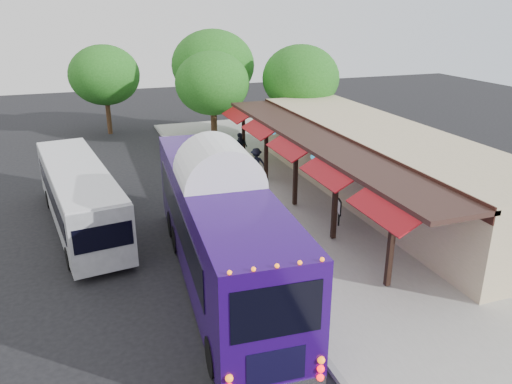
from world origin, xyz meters
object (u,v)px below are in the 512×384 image
object	(u,v)px
city_bus	(79,195)
ped_c	(240,148)
ped_d	(256,163)
coach_bus	(220,223)
ped_b	(260,230)
ped_a	(251,208)
sign_board	(339,208)

from	to	relation	value
city_bus	ped_c	xyz separation A→B (m)	(9.47, 6.36, -0.44)
ped_c	ped_d	distance (m)	2.92
coach_bus	city_bus	distance (m)	7.93
ped_b	coach_bus	bearing A→B (deg)	44.81
coach_bus	ped_a	bearing A→B (deg)	60.63
coach_bus	ped_a	distance (m)	4.79
ped_b	ped_d	size ratio (longest dim) A/B	0.95
city_bus	sign_board	size ratio (longest dim) A/B	8.78
ped_d	ped_c	bearing A→B (deg)	-89.56
city_bus	ped_d	bearing A→B (deg)	12.18
ped_a	ped_b	size ratio (longest dim) A/B	0.95
ped_a	city_bus	bearing A→B (deg)	136.11
ped_b	ped_c	size ratio (longest dim) A/B	0.85
city_bus	ped_c	world-z (taller)	city_bus
ped_b	ped_a	bearing A→B (deg)	-92.12
coach_bus	ped_c	size ratio (longest dim) A/B	6.62
ped_a	ped_c	bearing A→B (deg)	50.94
coach_bus	city_bus	world-z (taller)	coach_bus
city_bus	ped_b	xyz separation A→B (m)	(6.67, -4.92, -0.59)
ped_b	sign_board	xyz separation A→B (m)	(4.06, 0.95, 0.00)
city_bus	ped_b	size ratio (longest dim) A/B	6.49
ped_d	city_bus	bearing A→B (deg)	20.44
ped_b	ped_c	xyz separation A→B (m)	(2.80, 11.28, 0.15)
coach_bus	sign_board	distance (m)	6.70
ped_c	ped_b	bearing A→B (deg)	48.23
sign_board	ped_a	bearing A→B (deg)	174.60
coach_bus	ped_a	world-z (taller)	coach_bus
ped_c	sign_board	xyz separation A→B (m)	(1.26, -10.33, -0.15)
ped_a	ped_c	world-z (taller)	ped_c
ped_b	ped_d	world-z (taller)	ped_d
city_bus	coach_bus	bearing A→B (deg)	-62.06
ped_b	city_bus	bearing A→B (deg)	-27.67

